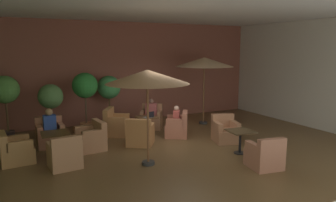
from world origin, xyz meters
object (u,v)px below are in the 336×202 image
Objects in this scene: patio_umbrella_center_beige at (147,77)px; patron_blue_shirt at (50,121)px; armchair_front_left_north at (116,125)px; armchair_mid_center_south at (91,139)px; patio_umbrella_tall_red at (204,62)px; iced_drink_cup at (148,115)px; cafe_table_front_left at (147,122)px; patron_with_friend at (151,109)px; potted_tree_right_corner at (85,90)px; cafe_table_mid_center at (55,137)px; open_laptop at (149,116)px; armchair_mid_center_west at (50,135)px; armchair_front_left_east at (140,135)px; cafe_table_front_right at (240,136)px; potted_tree_mid_left at (51,102)px; armchair_front_right_north at (265,156)px; potted_tree_left_corner at (109,91)px; armchair_front_right_east at (225,132)px; armchair_front_left_west at (152,120)px; potted_tree_mid_right at (5,93)px; armchair_front_left_south at (177,127)px; armchair_mid_center_east at (65,155)px; armchair_mid_center_north at (15,151)px; patron_by_window at (176,116)px.

patio_umbrella_center_beige is 3.40× the size of patron_blue_shirt.
armchair_mid_center_south is at bearing -133.18° from armchair_front_left_north.
iced_drink_cup is at bearing -165.72° from patio_umbrella_tall_red.
patron_with_friend is at bearing 57.01° from cafe_table_front_left.
patio_umbrella_tall_red is 1.23× the size of potted_tree_right_corner.
patio_umbrella_center_beige is (1.98, -1.73, 1.67)m from cafe_table_mid_center.
armchair_mid_center_west is at bearing 172.62° from open_laptop.
armchair_front_left_east is 1.22× the size of armchair_mid_center_south.
potted_tree_right_corner reaches higher than cafe_table_front_right.
cafe_table_front_right is 0.30× the size of patio_umbrella_center_beige.
potted_tree_mid_left is at bearing 155.50° from iced_drink_cup.
potted_tree_left_corner is at bearing 109.83° from armchair_front_right_north.
armchair_mid_center_west reaches higher than armchair_front_right_east.
armchair_front_left_west is at bearing 12.24° from armchair_front_left_north.
potted_tree_left_corner is 2.71× the size of patron_blue_shirt.
armchair_front_right_east is at bearing -41.48° from cafe_table_front_left.
armchair_mid_center_south is 1.39m from patron_blue_shirt.
cafe_table_front_left is at bearing -122.99° from armchair_front_left_west.
cafe_table_front_right is 6.07m from potted_tree_mid_left.
iced_drink_cup is (2.85, -1.30, -0.48)m from potted_tree_mid_left.
iced_drink_cup is at bearing -5.21° from armchair_mid_center_west.
potted_tree_right_corner reaches higher than potted_tree_mid_right.
potted_tree_mid_left is 2.50× the size of patron_blue_shirt.
potted_tree_mid_left is (-4.77, 2.97, 0.87)m from armchair_front_right_east.
armchair_front_left_east is 2.08m from patron_with_friend.
armchair_front_left_south is at bearing -77.11° from armchair_front_left_west.
patio_umbrella_tall_red reaches higher than patron_with_friend.
patio_umbrella_center_beige is at bearing 148.21° from armchair_front_right_north.
potted_tree_mid_left is (-2.83, 1.26, 0.72)m from cafe_table_front_left.
armchair_front_left_east reaches higher than armchair_mid_center_east.
armchair_mid_center_north is at bearing -133.07° from patron_blue_shirt.
cafe_table_mid_center is 1.22× the size of patron_by_window.
patio_umbrella_center_beige reaches higher than potted_tree_mid_right.
patio_umbrella_center_beige is at bearing -112.22° from cafe_table_front_left.
cafe_table_mid_center is at bearing 169.06° from armchair_front_right_east.
armchair_front_left_east is at bearing 74.86° from patio_umbrella_center_beige.
iced_drink_cup is at bearing -69.35° from potted_tree_left_corner.
potted_tree_mid_right reaches higher than potted_tree_mid_left.
armchair_front_left_north is at bearing 116.73° from armchair_front_right_north.
armchair_front_left_west is at bearing 30.55° from armchair_mid_center_south.
patron_with_friend is at bearing 118.80° from armchair_front_right_east.
potted_tree_mid_left is 3.22m from open_laptop.
armchair_front_right_north is 0.98× the size of armchair_mid_center_north.
armchair_front_left_south is 0.43× the size of patio_umbrella_center_beige.
cafe_table_mid_center is at bearing 138.85° from patio_umbrella_center_beige.
patron_with_friend is at bearing -122.99° from armchair_front_left_west.
patio_umbrella_tall_red is (0.71, 2.35, 2.06)m from armchair_front_right_east.
patron_by_window is 0.95× the size of patron_with_friend.
armchair_front_left_east is 2.73m from potted_tree_right_corner.
armchair_front_right_east is (1.06, -1.18, -0.00)m from armchair_front_left_south.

